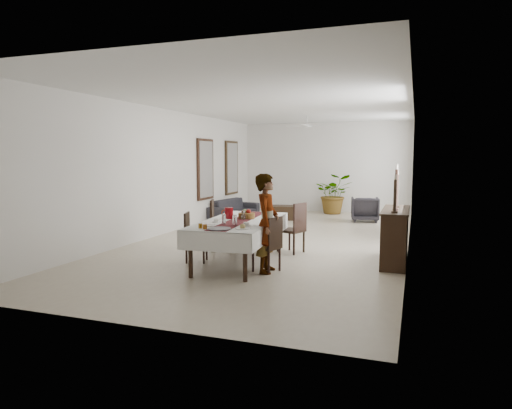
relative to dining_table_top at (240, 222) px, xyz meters
name	(u,v)px	position (x,y,z in m)	size (l,w,h in m)	color
floor	(277,239)	(-0.04, 2.61, -0.77)	(6.00, 12.00, 0.00)	#BEB197
ceiling	(278,105)	(-0.04, 2.61, 2.43)	(6.00, 12.00, 0.02)	white
wall_back	(325,167)	(-0.04, 8.61, 0.83)	(6.00, 0.02, 3.20)	silver
wall_front	(128,190)	(-0.04, -3.39, 0.83)	(6.00, 0.02, 3.20)	silver
wall_left	(167,172)	(-3.04, 2.61, 0.83)	(0.02, 12.00, 3.20)	silver
wall_right	(411,175)	(2.96, 2.61, 0.83)	(0.02, 12.00, 3.20)	silver
dining_table_top	(240,222)	(0.00, 0.00, 0.00)	(1.06, 2.55, 0.05)	black
table_leg_fl	(191,255)	(-0.38, -1.24, -0.40)	(0.07, 0.07, 0.74)	black
table_leg_fr	(245,259)	(0.55, -1.18, -0.40)	(0.07, 0.07, 0.74)	black
table_leg_bl	(236,232)	(-0.55, 1.18, -0.40)	(0.07, 0.07, 0.74)	black
table_leg_br	(278,234)	(0.38, 1.24, -0.40)	(0.07, 0.07, 0.74)	black
tablecloth_top	(240,221)	(0.00, 0.00, 0.03)	(1.26, 2.74, 0.01)	silver
tablecloth_drape_left	(209,227)	(-0.62, -0.04, -0.12)	(0.01, 2.74, 0.32)	white
tablecloth_drape_right	(272,230)	(0.62, 0.04, -0.12)	(0.01, 2.74, 0.32)	white
tablecloth_drape_near	(214,242)	(0.09, -1.36, -0.12)	(1.26, 0.01, 0.32)	white
tablecloth_drape_far	(259,219)	(-0.09, 1.36, -0.12)	(1.26, 0.01, 0.32)	silver
table_runner	(240,220)	(0.00, 0.00, 0.04)	(0.37, 2.66, 0.00)	maroon
red_pitcher	(229,213)	(-0.28, 0.14, 0.14)	(0.16, 0.16, 0.21)	maroon
pitcher_handle	(224,213)	(-0.37, 0.13, 0.14)	(0.13, 0.13, 0.02)	maroon
wine_glass_near	(235,221)	(0.17, -0.68, 0.13)	(0.07, 0.07, 0.18)	white
wine_glass_mid	(224,219)	(-0.07, -0.59, 0.13)	(0.07, 0.07, 0.18)	white
wine_glass_far	(243,215)	(0.05, 0.06, 0.13)	(0.07, 0.07, 0.18)	silver
teacup_right	(246,224)	(0.36, -0.61, 0.07)	(0.10, 0.10, 0.06)	white
saucer_right	(246,226)	(0.36, -0.61, 0.04)	(0.16, 0.16, 0.01)	silver
teacup_left	(217,221)	(-0.29, -0.39, 0.07)	(0.10, 0.10, 0.06)	white
saucer_left	(217,222)	(-0.29, -0.39, 0.04)	(0.16, 0.16, 0.01)	silver
plate_near_right	(243,228)	(0.42, -0.93, 0.05)	(0.26, 0.26, 0.02)	silver
bread_near_right	(243,227)	(0.42, -0.93, 0.08)	(0.10, 0.10, 0.10)	tan
plate_near_left	(208,225)	(-0.26, -0.82, 0.05)	(0.26, 0.26, 0.02)	silver
plate_far_left	(232,215)	(-0.38, 0.56, 0.05)	(0.26, 0.26, 0.02)	white
serving_tray	(219,229)	(0.08, -1.11, 0.05)	(0.38, 0.38, 0.02)	#404045
jam_jar_a	(205,227)	(-0.15, -1.16, 0.08)	(0.07, 0.07, 0.08)	brown
jam_jar_b	(200,226)	(-0.27, -1.11, 0.08)	(0.07, 0.07, 0.08)	#936315
fruit_basket	(247,216)	(0.03, 0.27, 0.09)	(0.32, 0.32, 0.11)	brown
fruit_red	(248,211)	(0.07, 0.29, 0.17)	(0.10, 0.10, 0.10)	maroon
fruit_green	(245,211)	(-0.01, 0.30, 0.17)	(0.09, 0.09, 0.09)	olive
chair_right_near_seat	(266,247)	(0.66, -0.42, -0.35)	(0.41, 0.41, 0.05)	black
chair_right_near_leg_fl	(269,263)	(0.77, -0.63, -0.57)	(0.04, 0.04, 0.40)	black
chair_right_near_leg_fr	(280,259)	(0.87, -0.31, -0.57)	(0.04, 0.04, 0.40)	black
chair_right_near_leg_bl	(253,260)	(0.45, -0.53, -0.57)	(0.04, 0.04, 0.40)	black
chair_right_near_leg_br	(264,257)	(0.55, -0.21, -0.57)	(0.04, 0.04, 0.40)	black
chair_right_near_back	(275,232)	(0.84, -0.48, -0.07)	(0.41, 0.04, 0.52)	black
chair_right_far_seat	(292,231)	(0.67, 1.23, -0.31)	(0.44, 0.44, 0.05)	black
chair_right_far_leg_fl	(294,245)	(0.78, 0.99, -0.55)	(0.04, 0.04, 0.44)	black
chair_right_far_leg_fr	(304,242)	(0.91, 1.33, -0.55)	(0.04, 0.04, 0.44)	black
chair_right_far_leg_bl	(279,242)	(0.44, 1.12, -0.55)	(0.04, 0.04, 0.44)	black
chair_right_far_leg_br	(289,240)	(0.57, 1.46, -0.55)	(0.04, 0.04, 0.44)	black
chair_right_far_back	(300,217)	(0.86, 1.16, -0.01)	(0.44, 0.04, 0.56)	black
chair_left_near_seat	(197,240)	(-0.81, -0.17, -0.36)	(0.40, 0.40, 0.05)	black
chair_left_near_leg_fl	(190,250)	(-1.01, -0.06, -0.58)	(0.04, 0.04, 0.39)	black
chair_left_near_leg_fr	(186,253)	(-0.92, -0.37, -0.58)	(0.04, 0.04, 0.39)	black
chair_left_near_leg_bl	(207,250)	(-0.70, 0.03, -0.58)	(0.04, 0.04, 0.39)	black
chair_left_near_leg_br	(204,253)	(-0.61, -0.28, -0.58)	(0.04, 0.04, 0.39)	black
chair_left_near_back	(187,226)	(-0.99, -0.22, -0.09)	(0.40, 0.04, 0.51)	black
chair_left_far_seat	(222,228)	(-0.79, 0.97, -0.29)	(0.46, 0.46, 0.05)	black
chair_left_far_leg_fl	(214,238)	(-1.02, 1.08, -0.55)	(0.05, 0.05, 0.45)	black
chair_left_far_leg_fr	(212,241)	(-0.90, 0.73, -0.55)	(0.05, 0.05, 0.45)	black
chair_left_far_leg_bl	(231,238)	(-0.67, 1.21, -0.55)	(0.05, 0.05, 0.45)	black
chair_left_far_leg_br	(230,241)	(-0.55, 0.85, -0.55)	(0.05, 0.05, 0.45)	black
chair_left_far_back	(212,213)	(-0.98, 0.90, 0.02)	(0.46, 0.04, 0.58)	black
woman	(267,223)	(0.68, -0.47, 0.08)	(0.62, 0.41, 1.70)	gray
sideboard_body	(395,237)	(2.74, 0.98, -0.28)	(0.44, 1.64, 0.98)	black
sideboard_top	(396,210)	(2.74, 0.98, 0.23)	(0.48, 1.70, 0.03)	black
candlestick_near_base	(395,212)	(2.74, 0.38, 0.26)	(0.11, 0.11, 0.03)	black
candlestick_near_shaft	(395,195)	(2.74, 0.38, 0.55)	(0.05, 0.05, 0.55)	black
candlestick_near_candle	(396,177)	(2.74, 0.38, 0.86)	(0.04, 0.04, 0.09)	beige
candlestick_mid_base	(396,209)	(2.74, 0.81, 0.26)	(0.11, 0.11, 0.03)	black
candlestick_mid_shaft	(396,189)	(2.74, 0.81, 0.63)	(0.05, 0.05, 0.71)	black
candlestick_mid_candle	(397,167)	(2.74, 0.81, 1.03)	(0.04, 0.04, 0.09)	silver
candlestick_far_base	(397,207)	(2.74, 1.25, 0.26)	(0.11, 0.11, 0.03)	black
candlestick_far_shaft	(397,190)	(2.74, 1.25, 0.58)	(0.05, 0.05, 0.60)	black
candlestick_far_candle	(398,172)	(2.74, 1.25, 0.92)	(0.04, 0.04, 0.09)	beige
sofa	(234,209)	(-2.48, 5.86, -0.47)	(2.07, 0.81, 0.60)	#29272D
armchair	(365,209)	(1.62, 6.44, -0.39)	(0.81, 0.83, 0.76)	#2B282D
coffee_table	(286,213)	(-0.80, 6.08, -0.55)	(0.97, 0.65, 0.43)	black
potted_plant	(334,194)	(0.39, 8.04, -0.08)	(1.25, 1.09, 1.39)	#2C5723
mirror_frame_near	(205,169)	(-3.00, 4.81, 0.83)	(0.06, 1.05, 1.85)	black
mirror_glass_near	(206,169)	(-2.97, 4.81, 0.83)	(0.01, 0.90, 1.70)	silver
mirror_frame_far	(232,168)	(-3.00, 6.91, 0.83)	(0.06, 1.05, 1.85)	black
mirror_glass_far	(232,168)	(-2.97, 6.91, 0.83)	(0.01, 0.90, 1.70)	silver
fan_rod	(307,119)	(-0.04, 5.61, 2.33)	(0.04, 0.04, 0.20)	silver
fan_hub	(307,126)	(-0.04, 5.61, 2.13)	(0.16, 0.16, 0.08)	silver
fan_blade_n	(309,126)	(-0.04, 5.96, 2.13)	(0.10, 0.55, 0.01)	silver
fan_blade_s	(304,125)	(-0.04, 5.26, 2.13)	(0.10, 0.55, 0.01)	white
fan_blade_e	(319,125)	(0.31, 5.61, 2.13)	(0.55, 0.10, 0.01)	silver
fan_blade_w	(295,126)	(-0.39, 5.61, 2.13)	(0.55, 0.10, 0.01)	white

